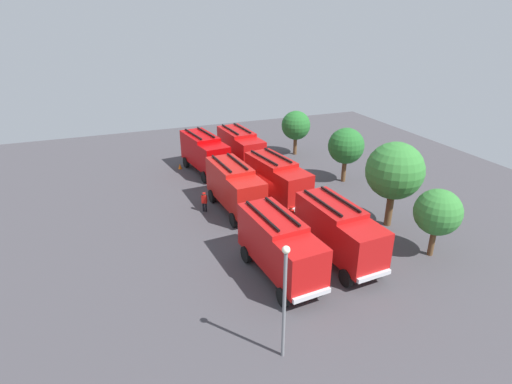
{
  "coord_description": "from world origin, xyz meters",
  "views": [
    {
      "loc": [
        29.04,
        -11.37,
        15.01
      ],
      "look_at": [
        0.0,
        0.0,
        1.4
      ],
      "focal_mm": 28.96,
      "sensor_mm": 36.0,
      "label": 1
    }
  ],
  "objects": [
    {
      "name": "traffic_cone_1",
      "position": [
        -11.55,
        -4.0,
        0.29
      ],
      "size": [
        0.4,
        0.4,
        0.57
      ],
      "primitive_type": "cone",
      "color": "#F2600C",
      "rests_on": "ground"
    },
    {
      "name": "firefighter_3",
      "position": [
        10.91,
        -0.19,
        0.9
      ],
      "size": [
        0.45,
        0.48,
        1.63
      ],
      "rotation": [
        0.0,
        0.0,
        0.7
      ],
      "color": "black",
      "rests_on": "ground"
    },
    {
      "name": "fire_truck_4",
      "position": [
        -0.38,
        2.05,
        2.15
      ],
      "size": [
        7.47,
        3.57,
        3.88
      ],
      "rotation": [
        0.0,
        0.0,
        0.14
      ],
      "color": "#B41210",
      "rests_on": "ground"
    },
    {
      "name": "fire_truck_3",
      "position": [
        -10.01,
        2.18,
        2.15
      ],
      "size": [
        7.38,
        3.24,
        3.88
      ],
      "rotation": [
        0.0,
        0.0,
        0.08
      ],
      "color": "#B50F0F",
      "rests_on": "ground"
    },
    {
      "name": "fire_truck_0",
      "position": [
        -9.74,
        -1.76,
        2.15
      ],
      "size": [
        7.48,
        3.6,
        3.88
      ],
      "rotation": [
        0.0,
        0.0,
        0.15
      ],
      "color": "#BA0507",
      "rests_on": "ground"
    },
    {
      "name": "traffic_cone_2",
      "position": [
        1.14,
        4.75,
        0.3
      ],
      "size": [
        0.42,
        0.42,
        0.61
      ],
      "primitive_type": "cone",
      "color": "#F2600C",
      "rests_on": "ground"
    },
    {
      "name": "firefighter_2",
      "position": [
        4.14,
        1.22,
        0.93
      ],
      "size": [
        0.48,
        0.41,
        1.67
      ],
      "rotation": [
        0.0,
        0.0,
        5.22
      ],
      "color": "black",
      "rests_on": "ground"
    },
    {
      "name": "tree_2",
      "position": [
        6.55,
        8.28,
        4.41
      ],
      "size": [
        4.22,
        4.22,
        6.55
      ],
      "color": "brown",
      "rests_on": "ground"
    },
    {
      "name": "tree_1",
      "position": [
        -2.4,
        9.99,
        3.52
      ],
      "size": [
        3.38,
        3.38,
        5.23
      ],
      "color": "brown",
      "rests_on": "ground"
    },
    {
      "name": "tree_3",
      "position": [
        11.13,
        8.24,
        3.18
      ],
      "size": [
        3.05,
        3.05,
        4.72
      ],
      "color": "brown",
      "rests_on": "ground"
    },
    {
      "name": "lamppost",
      "position": [
        15.61,
        -4.75,
        3.57
      ],
      "size": [
        0.36,
        0.36,
        6.03
      ],
      "color": "slate",
      "rests_on": "ground"
    },
    {
      "name": "firefighter_0",
      "position": [
        9.06,
        5.06,
        1.03
      ],
      "size": [
        0.39,
        0.48,
        1.82
      ],
      "rotation": [
        0.0,
        0.0,
        5.86
      ],
      "color": "black",
      "rests_on": "ground"
    },
    {
      "name": "tree_0",
      "position": [
        -11.53,
        9.32,
        3.36
      ],
      "size": [
        3.22,
        3.22,
        5.0
      ],
      "color": "brown",
      "rests_on": "ground"
    },
    {
      "name": "ground_plane",
      "position": [
        0.0,
        0.0,
        0.0
      ],
      "size": [
        56.33,
        56.33,
        0.0
      ],
      "primitive_type": "plane",
      "color": "#423F44"
    },
    {
      "name": "traffic_cone_0",
      "position": [
        -11.23,
        4.62,
        0.32
      ],
      "size": [
        0.44,
        0.44,
        0.63
      ],
      "primitive_type": "cone",
      "color": "#F2600C",
      "rests_on": "ground"
    },
    {
      "name": "fire_truck_1",
      "position": [
        -0.23,
        -1.76,
        2.15
      ],
      "size": [
        7.34,
        3.13,
        3.88
      ],
      "rotation": [
        0.0,
        0.0,
        0.06
      ],
      "color": "red",
      "rests_on": "ground"
    },
    {
      "name": "fire_truck_2",
      "position": [
        9.55,
        -2.2,
        2.15
      ],
      "size": [
        7.37,
        3.22,
        3.88
      ],
      "rotation": [
        0.0,
        0.0,
        0.08
      ],
      "color": "red",
      "rests_on": "ground"
    },
    {
      "name": "firefighter_1",
      "position": [
        -0.81,
        -4.19,
        0.92
      ],
      "size": [
        0.42,
        0.48,
        1.66
      ],
      "rotation": [
        0.0,
        0.0,
        5.75
      ],
      "color": "black",
      "rests_on": "ground"
    },
    {
      "name": "fire_truck_5",
      "position": [
        9.28,
        2.08,
        2.15
      ],
      "size": [
        7.34,
        3.14,
        3.88
      ],
      "rotation": [
        0.0,
        0.0,
        0.07
      ],
      "color": "#B51313",
      "rests_on": "ground"
    }
  ]
}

